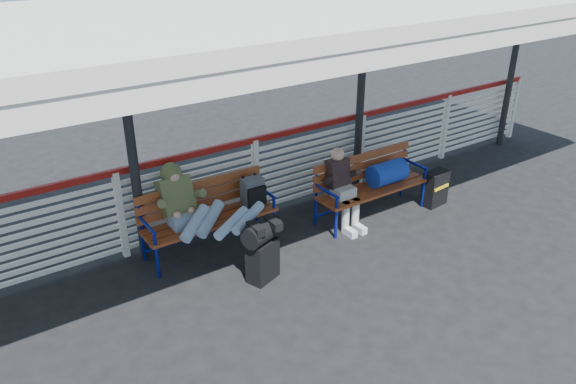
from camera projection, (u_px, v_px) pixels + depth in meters
ground at (336, 275)px, 6.99m from camera, size 60.00×60.00×0.00m
fence at (256, 175)px, 8.11m from camera, size 12.08×0.08×1.24m
canopy at (298, 13)px, 6.30m from camera, size 12.60×3.60×3.16m
luggage_stack at (262, 248)px, 6.73m from camera, size 0.55×0.42×0.80m
bench_left at (218, 206)px, 7.41m from camera, size 1.80×0.56×0.92m
bench_right at (378, 176)px, 8.22m from camera, size 1.80×0.56×0.92m
traveler_man at (209, 214)px, 6.95m from camera, size 0.94×1.64×0.77m
companion_person at (343, 188)px, 7.87m from camera, size 0.32×0.66×1.15m
suitcase_side at (435, 188)px, 8.60m from camera, size 0.42×0.28×0.55m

